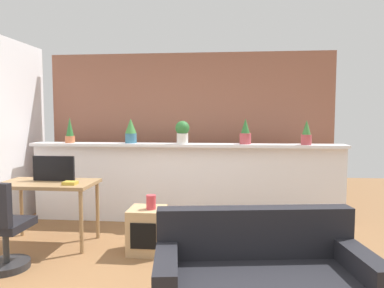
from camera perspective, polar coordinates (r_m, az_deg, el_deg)
name	(u,v)px	position (r m, az deg, el deg)	size (l,w,h in m)	color
divider_wall	(185,184)	(5.11, -1.15, -6.49)	(4.42, 0.16, 1.10)	white
plant_shelf	(184,145)	(5.00, -1.22, -0.16)	(4.42, 0.31, 0.04)	white
brick_wall_behind	(189,133)	(5.62, -0.45, 1.72)	(4.42, 0.10, 2.50)	#935B47
potted_plant_0	(70,131)	(5.43, -19.02, 1.93)	(0.14, 0.14, 0.37)	#C66B42
potted_plant_1	(131,131)	(5.15, -9.80, 2.10)	(0.16, 0.16, 0.35)	#386B84
potted_plant_2	(182,131)	(4.95, -1.55, 2.04)	(0.20, 0.20, 0.32)	silver
potted_plant_3	(245,133)	(4.96, 8.56, 1.78)	(0.16, 0.16, 0.35)	#B7474C
potted_plant_4	(306,133)	(5.03, 17.89, 1.62)	(0.14, 0.14, 0.34)	#B7474C
desk	(48,189)	(4.56, -22.06, -6.71)	(1.10, 0.60, 0.75)	#99754C
tv_monitor	(54,168)	(4.58, -21.31, -3.67)	(0.51, 0.04, 0.30)	black
office_chair	(1,233)	(4.03, -28.31, -12.44)	(0.46, 0.47, 0.91)	#262628
side_cube_shelf	(147,230)	(4.12, -7.20, -13.58)	(0.40, 0.41, 0.50)	tan
vase_on_shelf	(151,202)	(3.99, -6.59, -9.25)	(0.11, 0.11, 0.16)	#CC3D47
book_on_desk	(70,183)	(4.28, -18.98, -5.94)	(0.15, 0.12, 0.04)	gold
couch	(261,285)	(2.87, 11.08, -21.32)	(1.65, 0.97, 0.80)	black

